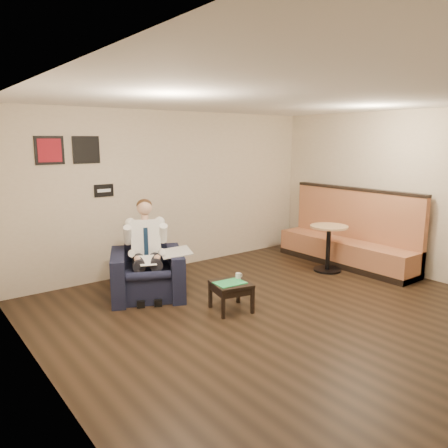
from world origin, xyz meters
TOP-DOWN VIEW (x-y plane):
  - ground at (0.00, 0.00)m, footprint 6.00×6.00m
  - wall_back at (0.00, 3.00)m, footprint 6.00×0.02m
  - wall_left at (-3.00, 0.00)m, footprint 0.02×6.00m
  - wall_right at (3.00, 0.00)m, footprint 0.02×6.00m
  - ceiling at (0.00, 0.00)m, footprint 6.00×6.00m
  - seating_sign at (-1.30, 2.98)m, footprint 0.32×0.02m
  - art_print_left at (-2.10, 2.98)m, footprint 0.42×0.03m
  - art_print_right at (-1.55, 2.98)m, footprint 0.42×0.03m
  - armchair at (-1.13, 1.90)m, footprint 1.37×1.37m
  - seated_man at (-1.19, 1.78)m, footprint 1.00×1.16m
  - lap_papers at (-1.23, 1.68)m, footprint 0.33×0.39m
  - newspaper at (-0.80, 1.63)m, footprint 0.61×0.67m
  - side_table at (-0.49, 0.69)m, footprint 0.58×0.58m
  - green_folder at (-0.52, 0.68)m, footprint 0.42×0.32m
  - coffee_mug at (-0.32, 0.76)m, footprint 0.09×0.09m
  - smartphone at (-0.42, 0.82)m, footprint 0.14×0.11m
  - banquette at (2.59, 1.15)m, footprint 0.66×2.75m
  - cafe_table at (2.02, 1.09)m, footprint 0.72×0.72m

SIDE VIEW (x-z plane):
  - ground at x=0.00m, z-range 0.00..0.00m
  - side_table at x=-0.49m, z-range 0.00..0.40m
  - smartphone at x=-0.42m, z-range 0.40..0.41m
  - green_folder at x=-0.52m, z-range 0.40..0.41m
  - cafe_table at x=2.02m, z-range 0.00..0.82m
  - coffee_mug at x=-0.32m, z-range 0.40..0.48m
  - armchair at x=-1.13m, z-range 0.00..1.00m
  - lap_papers at x=-1.23m, z-range 0.61..0.62m
  - newspaper at x=-0.80m, z-range 0.67..0.69m
  - seated_man at x=-1.19m, z-range 0.00..1.37m
  - banquette at x=2.59m, z-range 0.00..1.41m
  - wall_back at x=0.00m, z-range 0.00..2.80m
  - wall_left at x=-3.00m, z-range 0.00..2.80m
  - wall_right at x=3.00m, z-range 0.00..2.80m
  - seating_sign at x=-1.30m, z-range 1.40..1.60m
  - art_print_left at x=-2.10m, z-range 1.94..2.36m
  - art_print_right at x=-1.55m, z-range 1.94..2.36m
  - ceiling at x=0.00m, z-range 2.79..2.81m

